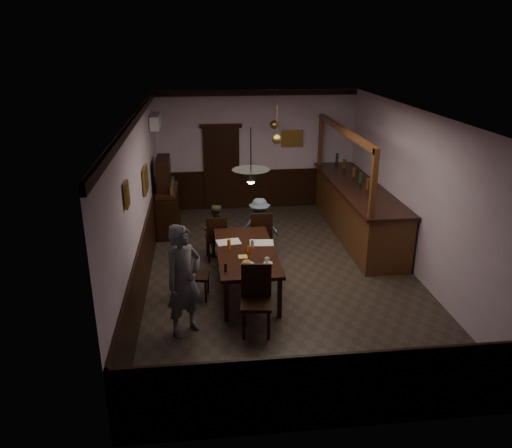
{
  "coord_description": "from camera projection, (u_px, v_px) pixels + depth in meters",
  "views": [
    {
      "loc": [
        -1.41,
        -8.39,
        4.21
      ],
      "look_at": [
        -0.5,
        -0.32,
        1.15
      ],
      "focal_mm": 35.0,
      "sensor_mm": 36.0,
      "label": 1
    }
  ],
  "objects": [
    {
      "name": "dining_table",
      "position": [
        246.0,
        254.0,
        8.63
      ],
      "size": [
        1.03,
        2.22,
        0.75
      ],
      "rotation": [
        0.0,
        0.0,
        0.02
      ],
      "color": "black",
      "rests_on": "ground"
    },
    {
      "name": "chair_far_right",
      "position": [
        261.0,
        233.0,
        9.91
      ],
      "size": [
        0.45,
        0.45,
        1.0
      ],
      "rotation": [
        0.0,
        0.0,
        3.09
      ],
      "color": "black",
      "rests_on": "ground"
    },
    {
      "name": "sideboard",
      "position": [
        167.0,
        202.0,
        11.26
      ],
      "size": [
        0.47,
        1.31,
        1.73
      ],
      "color": "black",
      "rests_on": "ground"
    },
    {
      "name": "door_back",
      "position": [
        222.0,
        169.0,
        12.64
      ],
      "size": [
        0.9,
        0.06,
        2.1
      ],
      "primitive_type": "cube",
      "color": "black",
      "rests_on": "ground"
    },
    {
      "name": "picture_back",
      "position": [
        292.0,
        138.0,
        12.57
      ],
      "size": [
        0.55,
        0.04,
        0.42
      ],
      "color": "olive",
      "rests_on": "ground"
    },
    {
      "name": "pendant_brass_mid",
      "position": [
        277.0,
        139.0,
        9.9
      ],
      "size": [
        0.2,
        0.2,
        0.81
      ],
      "color": "#BF8C3F",
      "rests_on": "ground"
    },
    {
      "name": "pastry_ring_a",
      "position": [
        247.0,
        262.0,
        8.06
      ],
      "size": [
        0.13,
        0.13,
        0.04
      ],
      "primitive_type": "torus",
      "color": "#C68C47",
      "rests_on": "pastry_plate"
    },
    {
      "name": "chair_far_left",
      "position": [
        216.0,
        236.0,
        9.82
      ],
      "size": [
        0.44,
        0.44,
        0.94
      ],
      "rotation": [
        0.0,
        0.0,
        3.23
      ],
      "color": "black",
      "rests_on": "ground"
    },
    {
      "name": "picture_left_large",
      "position": [
        146.0,
        180.0,
        9.32
      ],
      "size": [
        0.04,
        0.62,
        0.48
      ],
      "color": "olive",
      "rests_on": "ground"
    },
    {
      "name": "pepper_mill",
      "position": [
        225.0,
        267.0,
        7.8
      ],
      "size": [
        0.04,
        0.04,
        0.14
      ],
      "primitive_type": "cylinder",
      "color": "black",
      "rests_on": "dining_table"
    },
    {
      "name": "water_glass",
      "position": [
        252.0,
        244.0,
        8.68
      ],
      "size": [
        0.06,
        0.06,
        0.15
      ],
      "primitive_type": "cylinder",
      "color": "silver",
      "rests_on": "dining_table"
    },
    {
      "name": "room",
      "position": [
        282.0,
        198.0,
        8.9
      ],
      "size": [
        5.01,
        8.01,
        3.01
      ],
      "color": "#2D2621",
      "rests_on": "ground"
    },
    {
      "name": "pendant_iron",
      "position": [
        251.0,
        177.0,
        7.33
      ],
      "size": [
        0.56,
        0.56,
        0.84
      ],
      "color": "black",
      "rests_on": "ground"
    },
    {
      "name": "saucer",
      "position": [
        268.0,
        263.0,
        8.1
      ],
      "size": [
        0.15,
        0.15,
        0.01
      ],
      "primitive_type": "cylinder",
      "color": "white",
      "rests_on": "dining_table"
    },
    {
      "name": "napkin",
      "position": [
        243.0,
        257.0,
        8.36
      ],
      "size": [
        0.15,
        0.15,
        0.0
      ],
      "primitive_type": "cube",
      "rotation": [
        0.0,
        0.0,
        0.02
      ],
      "color": "#E4B254",
      "rests_on": "dining_table"
    },
    {
      "name": "chair_side",
      "position": [
        193.0,
        272.0,
        8.42
      ],
      "size": [
        0.43,
        0.43,
        0.88
      ],
      "rotation": [
        0.0,
        0.0,
        1.43
      ],
      "color": "black",
      "rests_on": "ground"
    },
    {
      "name": "beer_glass",
      "position": [
        229.0,
        245.0,
        8.57
      ],
      "size": [
        0.06,
        0.06,
        0.2
      ],
      "primitive_type": "cylinder",
      "color": "#BF721E",
      "rests_on": "dining_table"
    },
    {
      "name": "ac_unit",
      "position": [
        155.0,
        121.0,
        11.02
      ],
      "size": [
        0.2,
        0.85,
        0.3
      ],
      "color": "white",
      "rests_on": "ground"
    },
    {
      "name": "person_standing",
      "position": [
        184.0,
        281.0,
        7.28
      ],
      "size": [
        0.75,
        0.73,
        1.73
      ],
      "primitive_type": "imported",
      "rotation": [
        0.0,
        0.0,
        0.71
      ],
      "color": "#575963",
      "rests_on": "ground"
    },
    {
      "name": "pastry_plate",
      "position": [
        248.0,
        265.0,
        8.05
      ],
      "size": [
        0.22,
        0.22,
        0.01
      ],
      "primitive_type": "cylinder",
      "color": "white",
      "rests_on": "dining_table"
    },
    {
      "name": "pendant_brass_far",
      "position": [
        274.0,
        125.0,
        11.52
      ],
      "size": [
        0.2,
        0.2,
        0.81
      ],
      "color": "#BF8C3F",
      "rests_on": "ground"
    },
    {
      "name": "person_seated_left",
      "position": [
        215.0,
        230.0,
        10.07
      ],
      "size": [
        0.56,
        0.45,
        1.08
      ],
      "primitive_type": "imported",
      "rotation": [
        0.0,
        0.0,
        3.06
      ],
      "color": "#40462A",
      "rests_on": "ground"
    },
    {
      "name": "picture_left_small",
      "position": [
        127.0,
        195.0,
        6.93
      ],
      "size": [
        0.04,
        0.28,
        0.36
      ],
      "color": "olive",
      "rests_on": "ground"
    },
    {
      "name": "coffee_cup",
      "position": [
        267.0,
        260.0,
        8.12
      ],
      "size": [
        0.08,
        0.08,
        0.07
      ],
      "primitive_type": "imported",
      "rotation": [
        0.0,
        0.0,
        0.02
      ],
      "color": "white",
      "rests_on": "saucer"
    },
    {
      "name": "chair_near",
      "position": [
        256.0,
        296.0,
        7.45
      ],
      "size": [
        0.51,
        0.51,
        1.04
      ],
      "rotation": [
        0.0,
        0.0,
        -0.13
      ],
      "color": "black",
      "rests_on": "ground"
    },
    {
      "name": "bar_counter",
      "position": [
        357.0,
        209.0,
        11.1
      ],
      "size": [
        1.0,
        4.31,
        2.41
      ],
      "color": "#4E2814",
      "rests_on": "ground"
    },
    {
      "name": "pastry_ring_b",
      "position": [
        247.0,
        262.0,
        8.08
      ],
      "size": [
        0.13,
        0.13,
        0.04
      ],
      "primitive_type": "torus",
      "color": "#C68C47",
      "rests_on": "pastry_plate"
    },
    {
      "name": "newspaper_right",
      "position": [
        262.0,
        243.0,
        8.91
      ],
      "size": [
        0.44,
        0.34,
        0.01
      ],
      "primitive_type": "cube",
      "rotation": [
        0.0,
        0.0,
        -0.09
      ],
      "color": "silver",
      "rests_on": "dining_table"
    },
    {
      "name": "soda_can",
      "position": [
        249.0,
        250.0,
        8.47
      ],
      "size": [
        0.07,
        0.07,
        0.12
      ],
      "primitive_type": "cylinder",
      "color": "orange",
      "rests_on": "dining_table"
    },
    {
      "name": "person_seated_right",
      "position": [
        260.0,
        226.0,
        10.16
      ],
      "size": [
        0.82,
        0.54,
        1.18
      ],
      "primitive_type": "imported",
      "rotation": [
        0.0,
        0.0,
        3.0
      ],
      "color": "slate",
      "rests_on": "ground"
    },
    {
      "name": "newspaper_left",
      "position": [
        229.0,
        242.0,
        8.94
      ],
      "size": [
        0.46,
        0.36,
        0.01
      ],
      "primitive_type": "cube",
      "rotation": [
        0.0,
        0.0,
        0.16
      ],
      "color": "silver",
      "rests_on": "dining_table"
    }
  ]
}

